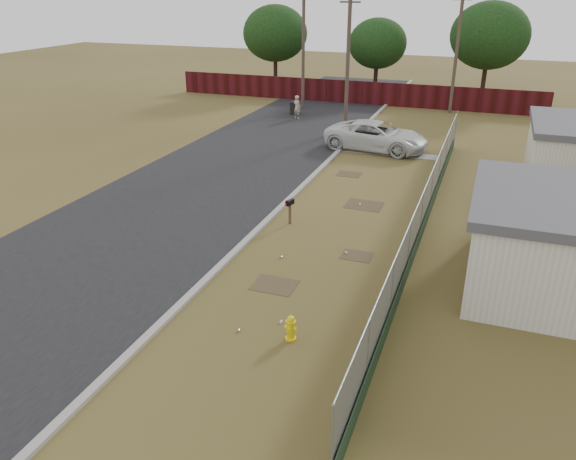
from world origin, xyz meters
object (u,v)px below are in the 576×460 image
at_px(mailbox, 290,204).
at_px(pickup_truck, 377,136).
at_px(fire_hydrant, 291,328).
at_px(pedestrian, 297,107).
at_px(trash_bin, 294,108).

distance_m(mailbox, pickup_truck, 12.13).
height_order(fire_hydrant, pedestrian, pedestrian).
distance_m(fire_hydrant, pickup_truck, 19.78).
xyz_separation_m(fire_hydrant, pickup_truck, (-1.81, 19.69, 0.46)).
bearing_deg(pedestrian, pickup_truck, 163.40).
relative_size(mailbox, pickup_truck, 0.18).
bearing_deg(fire_hydrant, mailbox, 110.11).
relative_size(fire_hydrant, trash_bin, 0.83).
distance_m(pedestrian, trash_bin, 1.59).
xyz_separation_m(pickup_truck, trash_bin, (-7.72, 7.45, -0.34)).
relative_size(pedestrian, trash_bin, 1.79).
height_order(pickup_truck, pedestrian, pedestrian).
bearing_deg(fire_hydrant, pickup_truck, 95.25).
bearing_deg(trash_bin, pickup_truck, -44.01).
distance_m(fire_hydrant, pedestrian, 27.24).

